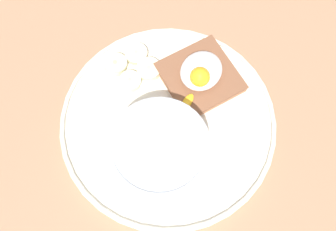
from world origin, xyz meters
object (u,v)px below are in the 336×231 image
object	(u,v)px
toast_slice	(203,79)
banana_slice_back	(115,64)
banana_slice_front	(130,82)
poached_egg	(203,74)
banana_slice_left	(137,54)
banana_slice_right	(149,69)
oatmeal_bowl	(160,151)

from	to	relation	value
toast_slice	banana_slice_back	distance (cm)	12.52
banana_slice_front	poached_egg	bearing A→B (deg)	-53.25
toast_slice	banana_slice_left	distance (cm)	10.16
banana_slice_front	banana_slice_back	xyz separation A→B (cm)	(0.95, 3.40, -0.07)
banana_slice_left	banana_slice_back	bearing A→B (deg)	154.76
banana_slice_front	banana_slice_left	size ratio (longest dim) A/B	1.06
banana_slice_back	banana_slice_right	size ratio (longest dim) A/B	1.21
banana_slice_back	banana_slice_right	xyz separation A→B (cm)	(2.15, -4.33, -0.05)
banana_slice_back	oatmeal_bowl	bearing A→B (deg)	-118.30
poached_egg	banana_slice_right	world-z (taller)	poached_egg
banana_slice_front	banana_slice_left	world-z (taller)	banana_slice_front
poached_egg	banana_slice_left	xyz separation A→B (cm)	(-1.95, 9.94, -2.14)
poached_egg	toast_slice	bearing A→B (deg)	5.38
banana_slice_left	banana_slice_back	xyz separation A→B (cm)	(-3.05, 1.44, -0.00)
banana_slice_front	banana_slice_back	world-z (taller)	banana_slice_front
banana_slice_front	banana_slice_left	bearing A→B (deg)	26.18
toast_slice	banana_slice_front	world-z (taller)	banana_slice_front
banana_slice_right	banana_slice_left	bearing A→B (deg)	72.86
poached_egg	banana_slice_front	size ratio (longest dim) A/B	2.10
banana_slice_left	banana_slice_right	xyz separation A→B (cm)	(-0.89, -2.90, -0.06)
poached_egg	banana_slice_front	bearing A→B (deg)	126.75
banana_slice_right	oatmeal_bowl	bearing A→B (deg)	-136.64
poached_egg	oatmeal_bowl	bearing A→B (deg)	-172.51
oatmeal_bowl	banana_slice_back	distance (cm)	14.85
oatmeal_bowl	banana_slice_front	size ratio (longest dim) A/B	2.84
toast_slice	poached_egg	xyz separation A→B (cm)	(-0.29, -0.03, 2.04)
toast_slice	banana_slice_left	bearing A→B (deg)	102.75
banana_slice_back	banana_slice_left	bearing A→B (deg)	-25.24
banana_slice_front	banana_slice_right	size ratio (longest dim) A/B	1.18
toast_slice	banana_slice_back	bearing A→B (deg)	114.98
toast_slice	banana_slice_left	world-z (taller)	same
banana_slice_left	banana_slice_back	distance (cm)	3.37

